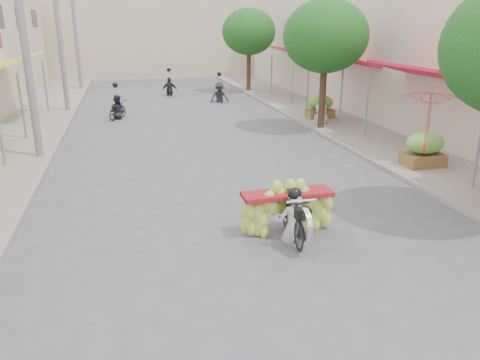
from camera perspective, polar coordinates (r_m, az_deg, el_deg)
name	(u,v)px	position (r m, az deg, el deg)	size (l,w,h in m)	color
sidewalk_left	(8,139)	(20.01, -26.42, 4.44)	(4.00, 60.00, 0.12)	gray
sidewalk_right	(345,122)	(21.70, 12.66, 6.89)	(4.00, 60.00, 0.12)	gray
shophouse_row_right	(466,54)	(23.19, 25.80, 13.61)	(9.77, 40.00, 6.00)	beige
far_building	(151,34)	(42.13, -10.78, 17.14)	(20.00, 6.00, 7.00)	#BEAE96
utility_pole_mid	(23,32)	(16.31, -24.95, 16.06)	(0.60, 0.24, 8.00)	slate
utility_pole_far	(59,29)	(25.22, -21.24, 16.78)	(0.60, 0.24, 8.00)	slate
utility_pole_back	(75,28)	(34.17, -19.46, 17.10)	(0.60, 0.24, 8.00)	slate
street_tree_mid	(326,37)	(19.71, 10.40, 16.83)	(3.40, 3.40, 5.25)	#3A2719
street_tree_far	(249,32)	(31.08, 1.08, 17.60)	(3.40, 3.40, 5.25)	#3A2719
produce_crate_mid	(424,147)	(15.28, 21.56, 3.78)	(1.20, 0.88, 1.16)	brown
produce_crate_far	(320,105)	(22.14, 9.76, 9.01)	(1.20, 0.88, 1.16)	brown
banana_motorbike	(290,207)	(9.70, 6.17, -3.34)	(2.20, 1.87, 1.94)	black
market_umbrella	(432,89)	(14.34, 22.41, 10.22)	(2.57, 2.57, 1.86)	red
pedestrian	(322,103)	(20.79, 9.94, 9.21)	(0.93, 0.62, 1.77)	silver
bg_motorbike_a	(117,103)	(22.90, -14.80, 9.10)	(1.17, 1.61, 1.95)	black
bg_motorbike_b	(219,87)	(27.10, -2.53, 11.31)	(1.10, 1.52, 1.95)	black
bg_motorbike_c	(169,82)	(30.01, -8.60, 11.71)	(1.02, 1.52, 1.95)	black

